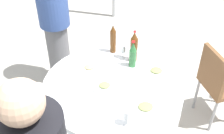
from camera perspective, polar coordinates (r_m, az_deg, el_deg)
dining_table at (r=2.58m, az=-0.00°, el=-5.90°), size 1.25×1.25×0.74m
bottle_brown_north at (r=2.67m, az=4.43°, el=4.04°), size 0.07×0.07×0.32m
bottle_brown_west at (r=2.79m, az=0.21°, el=5.62°), size 0.06×0.06×0.31m
bottle_green_south at (r=2.61m, az=4.19°, el=2.47°), size 0.07×0.07×0.27m
wine_glass_far at (r=2.74m, az=2.16°, el=3.62°), size 0.06×0.06×0.14m
wine_glass_inner at (r=2.08m, az=3.16°, el=-9.56°), size 0.07×0.07×0.14m
plate_front at (r=2.64m, az=-4.55°, el=-0.21°), size 0.20×0.20×0.04m
plate_left at (r=2.43m, az=-1.50°, el=-3.89°), size 0.21×0.21×0.04m
plate_rear at (r=2.26m, az=6.76°, el=-8.14°), size 0.26×0.26×0.04m
plate_mid at (r=2.62m, az=8.87°, el=-0.88°), size 0.24×0.24×0.04m
knife_west at (r=2.38m, az=-7.47°, el=-5.65°), size 0.12×0.16×0.00m
folded_napkin at (r=2.43m, az=4.53°, el=-4.09°), size 0.23×0.23×0.02m
person_south at (r=3.27m, az=-11.45°, el=8.85°), size 0.34×0.34×1.58m
chair_right at (r=3.04m, az=20.61°, el=-2.67°), size 0.46×0.46×0.87m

